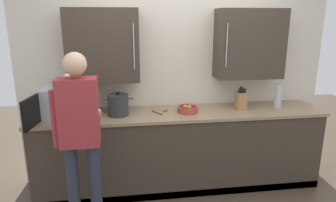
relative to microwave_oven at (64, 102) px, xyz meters
name	(u,v)px	position (x,y,z in m)	size (l,w,h in m)	color
back_wall_tiled	(176,63)	(1.30, 0.27, 0.36)	(3.76, 0.44, 2.77)	beige
counter_unit	(180,150)	(1.30, -0.03, -0.64)	(3.36, 0.64, 0.95)	#3D3328
microwave_oven	(64,102)	(0.00, 0.00, 0.00)	(0.55, 0.77, 0.33)	#B7BABF
wooden_spoon	(162,111)	(1.08, -0.01, -0.16)	(0.20, 0.19, 0.02)	brown
thermos_flask	(278,96)	(2.50, -0.02, -0.02)	(0.09, 0.09, 0.28)	#B7BABF
knife_block	(241,101)	(2.03, -0.02, -0.06)	(0.11, 0.15, 0.28)	#A37547
stock_pot	(118,105)	(0.59, -0.06, -0.05)	(0.33, 0.24, 0.27)	#2D2D33
fruit_bowl	(188,109)	(1.38, -0.06, -0.12)	(0.24, 0.24, 0.10)	#AD3D33
person_figure	(80,131)	(0.26, -0.76, -0.07)	(0.44, 0.56, 1.74)	#282D3D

